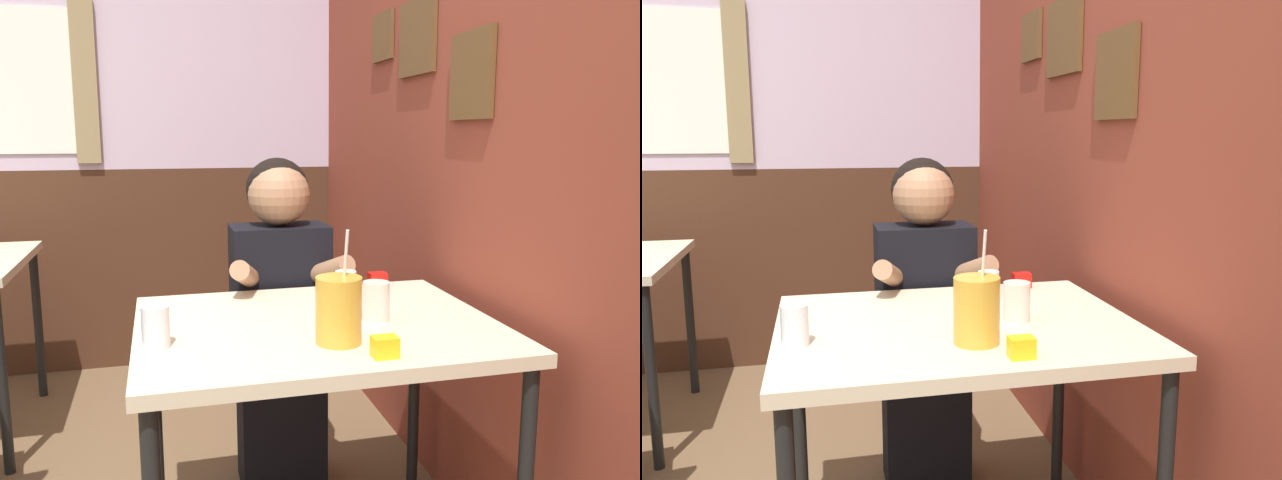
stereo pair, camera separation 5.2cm
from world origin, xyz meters
The scene contains 10 objects.
brick_wall_right centered at (1.31, 1.12, 1.35)m, with size 0.08×4.23×2.70m.
back_wall centered at (-0.01, 2.26, 1.36)m, with size 5.55×0.09×2.70m.
main_table centered at (0.73, 0.34, 0.70)m, with size 0.98×0.78×0.78m.
person_seated centered at (0.72, 0.87, 0.65)m, with size 0.42×0.41×1.21m.
cocktail_pitcher centered at (0.74, 0.16, 0.86)m, with size 0.12×0.12×0.29m.
glass_near_pitcher centered at (0.30, 0.24, 0.83)m, with size 0.07×0.07×0.10m.
glass_center centered at (0.88, 0.56, 0.82)m, with size 0.07×0.07×0.09m.
glass_far_side centered at (0.89, 0.32, 0.83)m, with size 0.08×0.08×0.11m.
condiment_ketchup centered at (1.02, 0.68, 0.80)m, with size 0.06×0.04×0.05m.
condiment_mustard centered at (0.81, 0.04, 0.80)m, with size 0.06×0.04×0.05m.
Camera 2 is at (0.37, -1.28, 1.29)m, focal length 35.00 mm.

